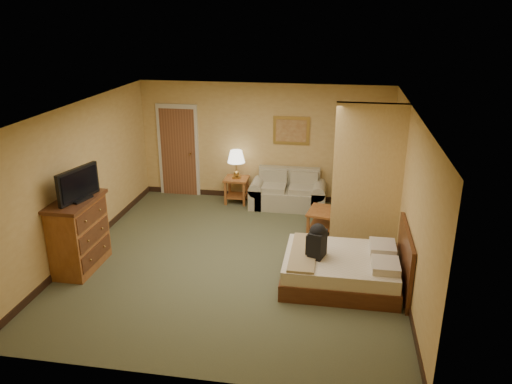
% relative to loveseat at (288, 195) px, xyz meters
% --- Properties ---
extents(floor, '(6.00, 6.00, 0.00)m').
position_rel_loveseat_xyz_m(floor, '(-0.60, -2.57, -0.27)').
color(floor, '#4D5033').
rests_on(floor, ground).
extents(ceiling, '(6.00, 6.00, 0.00)m').
position_rel_loveseat_xyz_m(ceiling, '(-0.60, -2.57, 2.33)').
color(ceiling, white).
rests_on(ceiling, back_wall).
extents(back_wall, '(5.50, 0.02, 2.60)m').
position_rel_loveseat_xyz_m(back_wall, '(-0.60, 0.43, 1.03)').
color(back_wall, tan).
rests_on(back_wall, floor).
extents(left_wall, '(0.02, 6.00, 2.60)m').
position_rel_loveseat_xyz_m(left_wall, '(-3.35, -2.57, 1.03)').
color(left_wall, tan).
rests_on(left_wall, floor).
extents(right_wall, '(0.02, 6.00, 2.60)m').
position_rel_loveseat_xyz_m(right_wall, '(2.15, -2.57, 1.03)').
color(right_wall, tan).
rests_on(right_wall, floor).
extents(partition, '(1.20, 0.15, 2.60)m').
position_rel_loveseat_xyz_m(partition, '(1.55, -1.65, 1.03)').
color(partition, tan).
rests_on(partition, floor).
extents(door, '(0.94, 0.16, 2.10)m').
position_rel_loveseat_xyz_m(door, '(-2.55, 0.39, 0.77)').
color(door, beige).
rests_on(door, floor).
extents(baseboard, '(5.50, 0.02, 0.12)m').
position_rel_loveseat_xyz_m(baseboard, '(-0.60, 0.42, -0.21)').
color(baseboard, black).
rests_on(baseboard, floor).
extents(loveseat, '(1.62, 0.75, 0.82)m').
position_rel_loveseat_xyz_m(loveseat, '(0.00, 0.00, 0.00)').
color(loveseat, tan).
rests_on(loveseat, floor).
extents(side_table, '(0.52, 0.52, 0.57)m').
position_rel_loveseat_xyz_m(side_table, '(-1.15, 0.08, 0.11)').
color(side_table, brown).
rests_on(side_table, floor).
extents(table_lamp, '(0.38, 0.38, 0.62)m').
position_rel_loveseat_xyz_m(table_lamp, '(-1.15, 0.08, 0.77)').
color(table_lamp, '#AE8640').
rests_on(table_lamp, side_table).
extents(coffee_table, '(0.79, 0.79, 0.44)m').
position_rel_loveseat_xyz_m(coffee_table, '(0.88, -1.19, 0.05)').
color(coffee_table, brown).
rests_on(coffee_table, floor).
extents(wall_picture, '(0.79, 0.04, 0.61)m').
position_rel_loveseat_xyz_m(wall_picture, '(0.00, 0.40, 1.33)').
color(wall_picture, '#B78E3F').
rests_on(wall_picture, back_wall).
extents(dresser, '(0.60, 1.14, 1.22)m').
position_rel_loveseat_xyz_m(dresser, '(-3.08, -3.29, 0.35)').
color(dresser, brown).
rests_on(dresser, floor).
extents(tv, '(0.30, 0.85, 0.53)m').
position_rel_loveseat_xyz_m(tv, '(-2.98, -3.29, 1.20)').
color(tv, black).
rests_on(tv, dresser).
extents(bed, '(1.87, 1.50, 0.97)m').
position_rel_loveseat_xyz_m(bed, '(1.22, -3.09, -0.00)').
color(bed, '#472210').
rests_on(bed, floor).
extents(backpack, '(0.29, 0.36, 0.55)m').
position_rel_loveseat_xyz_m(backpack, '(0.79, -3.16, 0.50)').
color(backpack, black).
rests_on(backpack, bed).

